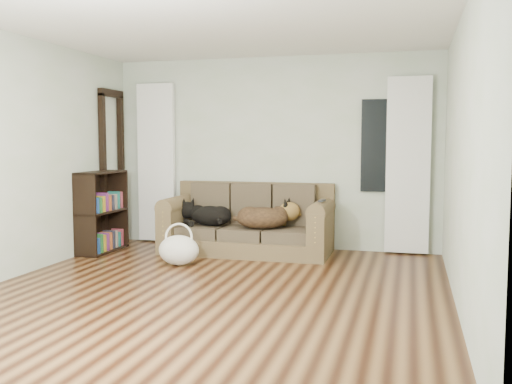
% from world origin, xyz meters
% --- Properties ---
extents(floor, '(5.00, 5.00, 0.00)m').
position_xyz_m(floor, '(0.00, 0.00, 0.00)').
color(floor, black).
rests_on(floor, ground).
extents(ceiling, '(5.00, 5.00, 0.00)m').
position_xyz_m(ceiling, '(0.00, 0.00, 2.60)').
color(ceiling, white).
rests_on(ceiling, ground).
extents(wall_back, '(4.50, 0.04, 2.60)m').
position_xyz_m(wall_back, '(0.00, 2.50, 1.30)').
color(wall_back, silver).
rests_on(wall_back, ground).
extents(wall_left, '(0.04, 5.00, 2.60)m').
position_xyz_m(wall_left, '(-2.25, 0.00, 1.30)').
color(wall_left, silver).
rests_on(wall_left, ground).
extents(wall_right, '(0.04, 5.00, 2.60)m').
position_xyz_m(wall_right, '(2.25, 0.00, 1.30)').
color(wall_right, silver).
rests_on(wall_right, ground).
extents(curtain_left, '(0.55, 0.08, 2.25)m').
position_xyz_m(curtain_left, '(-1.70, 2.42, 1.15)').
color(curtain_left, white).
rests_on(curtain_left, ground).
extents(curtain_right, '(0.55, 0.08, 2.25)m').
position_xyz_m(curtain_right, '(1.80, 2.42, 1.15)').
color(curtain_right, white).
rests_on(curtain_right, ground).
extents(window_pane, '(0.50, 0.03, 1.20)m').
position_xyz_m(window_pane, '(1.45, 2.47, 1.40)').
color(window_pane, black).
rests_on(window_pane, wall_back).
extents(door_casing, '(0.07, 0.60, 2.10)m').
position_xyz_m(door_casing, '(-2.20, 2.05, 1.05)').
color(door_casing, black).
rests_on(door_casing, ground).
extents(sofa, '(2.17, 0.94, 0.89)m').
position_xyz_m(sofa, '(-0.22, 1.97, 0.45)').
color(sofa, brown).
rests_on(sofa, floor).
extents(dog_black_lab, '(0.75, 0.66, 0.27)m').
position_xyz_m(dog_black_lab, '(-0.75, 1.95, 0.48)').
color(dog_black_lab, black).
rests_on(dog_black_lab, sofa).
extents(dog_shepherd, '(0.78, 0.63, 0.31)m').
position_xyz_m(dog_shepherd, '(0.06, 1.87, 0.49)').
color(dog_shepherd, black).
rests_on(dog_shepherd, sofa).
extents(tv_remote, '(0.07, 0.18, 0.02)m').
position_xyz_m(tv_remote, '(0.79, 1.82, 0.73)').
color(tv_remote, black).
rests_on(tv_remote, sofa).
extents(tote_bag, '(0.56, 0.48, 0.35)m').
position_xyz_m(tote_bag, '(-0.78, 1.04, 0.16)').
color(tote_bag, silver).
rests_on(tote_bag, floor).
extents(bookshelf, '(0.40, 0.88, 1.06)m').
position_xyz_m(bookshelf, '(-2.09, 1.55, 0.50)').
color(bookshelf, black).
rests_on(bookshelf, floor).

